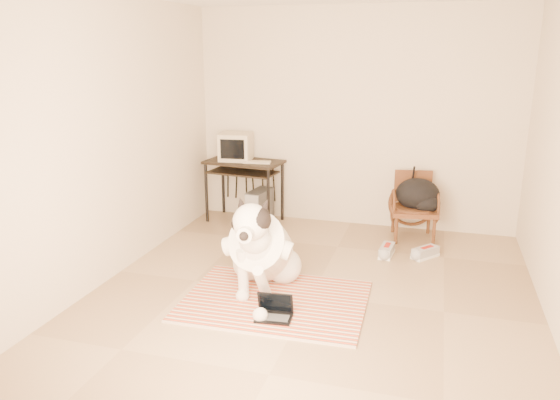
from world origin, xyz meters
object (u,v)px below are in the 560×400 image
at_px(laptop, 274,311).
at_px(crt_monitor, 236,147).
at_px(rattan_chair, 414,206).
at_px(computer_desk, 244,170).
at_px(pc_tower, 260,207).
at_px(dog, 262,250).
at_px(backpack, 419,196).

bearing_deg(laptop, crt_monitor, 116.90).
xyz_separation_m(laptop, rattan_chair, (0.99, 2.43, 0.32)).
xyz_separation_m(computer_desk, pc_tower, (0.22, -0.03, -0.47)).
distance_m(laptop, rattan_chair, 2.64).
relative_size(dog, laptop, 4.35).
height_order(pc_tower, rattan_chair, rattan_chair).
height_order(computer_desk, pc_tower, computer_desk).
relative_size(crt_monitor, rattan_chair, 0.54).
height_order(crt_monitor, backpack, crt_monitor).
xyz_separation_m(dog, laptop, (0.28, -0.52, -0.33)).
relative_size(dog, computer_desk, 1.37).
bearing_deg(laptop, dog, 118.30).
relative_size(computer_desk, crt_monitor, 2.40).
distance_m(dog, pc_tower, 2.04).
height_order(laptop, computer_desk, computer_desk).
relative_size(laptop, pc_tower, 0.65).
bearing_deg(pc_tower, backpack, -1.53).
xyz_separation_m(crt_monitor, rattan_chair, (2.26, -0.08, -0.58)).
bearing_deg(pc_tower, computer_desk, 172.77).
xyz_separation_m(computer_desk, crt_monitor, (-0.11, 0.03, 0.29)).
bearing_deg(laptop, computer_desk, 115.09).
relative_size(laptop, rattan_chair, 0.41).
bearing_deg(crt_monitor, computer_desk, -17.06).
bearing_deg(dog, laptop, -61.70).
relative_size(dog, backpack, 2.68).
xyz_separation_m(pc_tower, rattan_chair, (1.93, -0.01, 0.17)).
xyz_separation_m(laptop, crt_monitor, (-1.27, 2.51, 0.90)).
distance_m(laptop, backpack, 2.65).
distance_m(crt_monitor, rattan_chair, 2.34).
bearing_deg(dog, computer_desk, 114.21).
distance_m(crt_monitor, pc_tower, 0.83).
distance_m(dog, computer_desk, 2.16).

